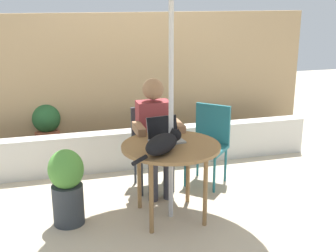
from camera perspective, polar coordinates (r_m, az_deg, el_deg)
ground_plane at (r=4.29m, az=0.37°, el=-11.58°), size 14.00×14.00×0.00m
fence_back at (r=5.75m, az=-4.95°, el=5.41°), size 4.83×0.08×1.82m
planter_wall_low at (r=5.37m, az=-3.57°, el=-2.87°), size 4.35×0.20×0.47m
patio_table at (r=4.02m, az=0.39°, el=-3.39°), size 0.91×0.91×0.72m
chair_occupied at (r=4.76m, az=-2.15°, el=-1.99°), size 0.40×0.40×0.87m
chair_empty at (r=4.87m, az=5.38°, el=-1.61°), size 0.57×0.57×0.87m
person_seated at (r=4.56m, az=-1.71°, el=-0.56°), size 0.48×0.48×1.21m
laptop at (r=4.11m, az=-0.46°, el=-1.01°), size 0.33×0.29×0.21m
cat at (r=3.77m, az=-0.64°, el=-2.30°), size 0.53×0.45×0.17m
potted_plant_near_fence at (r=5.78m, az=-15.40°, el=-0.51°), size 0.35×0.35×0.72m
potted_plant_by_chair at (r=4.10m, az=-12.97°, el=-7.50°), size 0.32×0.32×0.72m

